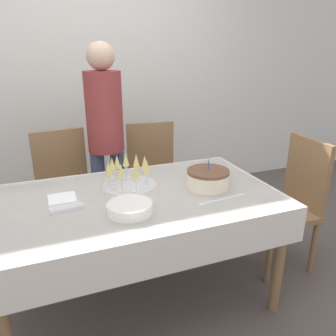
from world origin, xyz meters
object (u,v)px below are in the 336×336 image
at_px(dining_chair_far_left, 65,187).
at_px(dining_chair_far_right, 154,175).
at_px(plate_stack_main, 130,208).
at_px(birthday_cake, 208,179).
at_px(champagne_tray, 128,172).
at_px(dining_chair_right_end, 291,199).
at_px(person_standing, 105,128).

distance_m(dining_chair_far_left, dining_chair_far_right, 0.72).
bearing_deg(plate_stack_main, birthday_cake, 16.34).
distance_m(birthday_cake, plate_stack_main, 0.55).
bearing_deg(birthday_cake, champagne_tray, 155.26).
distance_m(dining_chair_far_left, dining_chair_right_end, 1.68).
bearing_deg(dining_chair_far_right, birthday_cake, -85.49).
bearing_deg(plate_stack_main, dining_chair_far_right, 64.74).
bearing_deg(dining_chair_right_end, birthday_cake, -177.24).
xyz_separation_m(dining_chair_far_left, person_standing, (0.35, 0.05, 0.43)).
xyz_separation_m(birthday_cake, person_standing, (-0.44, 0.87, 0.17)).
height_order(dining_chair_far_left, dining_chair_right_end, same).
bearing_deg(dining_chair_right_end, dining_chair_far_left, 151.89).
height_order(dining_chair_far_right, dining_chair_right_end, same).
bearing_deg(dining_chair_far_left, champagne_tray, -60.81).
bearing_deg(person_standing, plate_stack_main, -94.79).
distance_m(dining_chair_far_right, birthday_cake, 0.87).
bearing_deg(person_standing, champagne_tray, -89.92).
xyz_separation_m(champagne_tray, plate_stack_main, (-0.09, -0.36, -0.06)).
xyz_separation_m(birthday_cake, champagne_tray, (-0.44, 0.20, 0.04)).
bearing_deg(plate_stack_main, dining_chair_far_left, 104.89).
relative_size(dining_chair_far_right, birthday_cake, 3.72).
bearing_deg(dining_chair_far_right, plate_stack_main, -115.26).
bearing_deg(champagne_tray, person_standing, 90.08).
xyz_separation_m(plate_stack_main, person_standing, (0.09, 1.03, 0.20)).
bearing_deg(dining_chair_far_right, dining_chair_right_end, -46.21).
height_order(champagne_tray, plate_stack_main, champagne_tray).
bearing_deg(dining_chair_far_right, champagne_tray, -121.10).
distance_m(dining_chair_right_end, champagne_tray, 1.19).
bearing_deg(dining_chair_right_end, dining_chair_far_right, 133.79).
xyz_separation_m(dining_chair_far_left, dining_chair_far_right, (0.72, 0.00, 0.00)).
bearing_deg(dining_chair_right_end, person_standing, 143.55).
relative_size(champagne_tray, plate_stack_main, 1.45).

